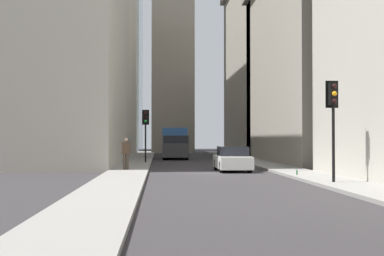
{
  "coord_description": "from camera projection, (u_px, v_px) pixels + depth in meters",
  "views": [
    {
      "loc": [
        -27.81,
        2.77,
        1.88
      ],
      "look_at": [
        9.04,
        0.47,
        2.63
      ],
      "focal_mm": 48.42,
      "sensor_mm": 36.0,
      "label": 1
    }
  ],
  "objects": [
    {
      "name": "traffic_light_foreground",
      "position": [
        333.0,
        107.0,
        20.71
      ],
      "size": [
        0.43,
        0.52,
        4.07
      ],
      "color": "black",
      "rests_on": "sidewalk_left"
    },
    {
      "name": "traffic_light_midblock",
      "position": [
        146.0,
        124.0,
        37.88
      ],
      "size": [
        0.43,
        0.52,
        3.85
      ],
      "color": "black",
      "rests_on": "sidewalk_right"
    },
    {
      "name": "sidewalk_right",
      "position": [
        127.0,
        172.0,
        27.6
      ],
      "size": [
        90.0,
        2.2,
        0.14
      ],
      "primitive_type": "cube",
      "color": "gray",
      "rests_on": "ground_plane"
    },
    {
      "name": "ground_plane",
      "position": [
        211.0,
        173.0,
        27.88
      ],
      "size": [
        135.0,
        135.0,
        0.0
      ],
      "primitive_type": "plane",
      "color": "#302D30"
    },
    {
      "name": "sidewalk_left",
      "position": [
        293.0,
        172.0,
        28.16
      ],
      "size": [
        90.0,
        2.2,
        0.14
      ],
      "primitive_type": "cube",
      "color": "gray",
      "rests_on": "ground_plane"
    },
    {
      "name": "sedan_white",
      "position": [
        232.0,
        160.0,
        29.73
      ],
      "size": [
        4.3,
        1.78,
        1.42
      ],
      "color": "silver",
      "rests_on": "ground_plane"
    },
    {
      "name": "pedestrian",
      "position": [
        126.0,
        152.0,
        28.97
      ],
      "size": [
        0.26,
        0.44,
        1.78
      ],
      "color": "#473D33",
      "rests_on": "sidewalk_right"
    },
    {
      "name": "discarded_bottle",
      "position": [
        297.0,
        172.0,
        24.74
      ],
      "size": [
        0.07,
        0.07,
        0.27
      ],
      "color": "#236033",
      "rests_on": "sidewalk_left"
    },
    {
      "name": "building_left_midfar",
      "position": [
        330.0,
        46.0,
        40.58
      ],
      "size": [
        19.48,
        10.5,
        18.21
      ],
      "color": "gray",
      "rests_on": "ground_plane"
    },
    {
      "name": "building_right_midfar",
      "position": [
        52.0,
        32.0,
        37.67
      ],
      "size": [
        18.72,
        10.5,
        19.29
      ],
      "color": "#B7B2A5",
      "rests_on": "ground_plane"
    },
    {
      "name": "building_right_far",
      "position": [
        87.0,
        33.0,
        55.47
      ],
      "size": [
        16.91,
        10.0,
        26.42
      ],
      "color": "beige",
      "rests_on": "ground_plane"
    },
    {
      "name": "building_left_far",
      "position": [
        279.0,
        57.0,
        58.05
      ],
      "size": [
        19.71,
        10.5,
        21.94
      ],
      "color": "gray",
      "rests_on": "ground_plane"
    },
    {
      "name": "delivery_truck",
      "position": [
        175.0,
        143.0,
        47.34
      ],
      "size": [
        6.46,
        2.25,
        2.84
      ],
      "color": "#285699",
      "rests_on": "ground_plane"
    },
    {
      "name": "church_spire",
      "position": [
        173.0,
        8.0,
        67.69
      ],
      "size": [
        5.97,
        5.97,
        36.39
      ],
      "color": "gray",
      "rests_on": "ground_plane"
    }
  ]
}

